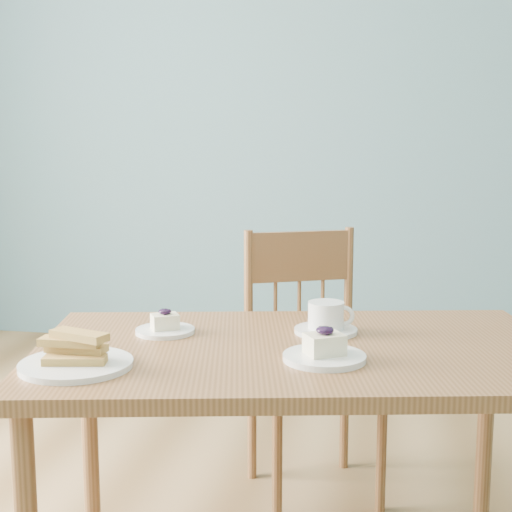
# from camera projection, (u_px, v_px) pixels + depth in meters

# --- Properties ---
(room) EXTENTS (5.01, 5.01, 2.71)m
(room) POSITION_uv_depth(u_px,v_px,m) (263.00, 34.00, 1.40)
(room) COLOR #A0794B
(room) RESTS_ON ground
(dining_table) EXTENTS (1.36, 0.95, 0.66)m
(dining_table) POSITION_uv_depth(u_px,v_px,m) (299.00, 372.00, 1.70)
(dining_table) COLOR brown
(dining_table) RESTS_ON ground
(dining_chair) EXTENTS (0.51, 0.50, 0.86)m
(dining_chair) POSITION_uv_depth(u_px,v_px,m) (311.00, 361.00, 2.32)
(dining_chair) COLOR brown
(dining_chair) RESTS_ON ground
(cheesecake_plate_near) EXTENTS (0.18, 0.18, 0.08)m
(cheesecake_plate_near) POSITION_uv_depth(u_px,v_px,m) (324.00, 352.00, 1.57)
(cheesecake_plate_near) COLOR white
(cheesecake_plate_near) RESTS_ON dining_table
(cheesecake_plate_far) EXTENTS (0.15, 0.15, 0.06)m
(cheesecake_plate_far) POSITION_uv_depth(u_px,v_px,m) (165.00, 327.00, 1.80)
(cheesecake_plate_far) COLOR white
(cheesecake_plate_far) RESTS_ON dining_table
(coffee_cup) EXTENTS (0.16, 0.16, 0.08)m
(coffee_cup) POSITION_uv_depth(u_px,v_px,m) (326.00, 320.00, 1.80)
(coffee_cup) COLOR white
(coffee_cup) RESTS_ON dining_table
(biscotti_plate) EXTENTS (0.24, 0.24, 0.08)m
(biscotti_plate) POSITION_uv_depth(u_px,v_px,m) (76.00, 357.00, 1.51)
(biscotti_plate) COLOR white
(biscotti_plate) RESTS_ON dining_table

